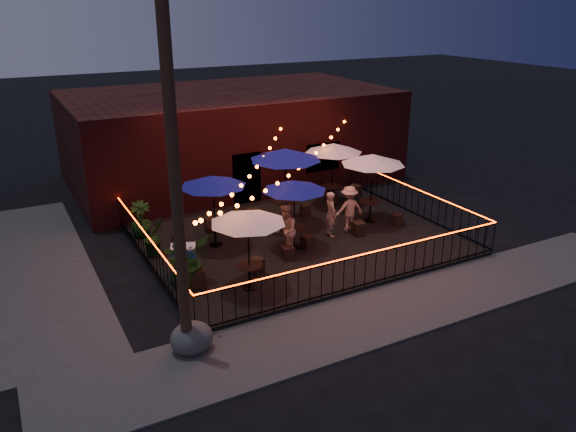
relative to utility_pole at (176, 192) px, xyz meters
name	(u,v)px	position (x,y,z in m)	size (l,w,h in m)	color
ground	(327,264)	(5.40, 2.60, -4.00)	(110.00, 110.00, 0.00)	black
patio	(296,240)	(5.40, 4.60, -3.92)	(10.00, 8.00, 0.15)	black
sidewalk	(391,311)	(5.40, -0.65, -3.98)	(18.00, 2.50, 0.05)	#41403C
brick_building	(231,135)	(6.40, 12.59, -2.00)	(14.00, 8.00, 4.00)	#3D1110
utility_pole	(176,192)	(0.00, 0.00, 0.00)	(0.26, 0.26, 8.00)	#342115
fence_front	(365,270)	(5.40, 0.60, -3.34)	(10.00, 0.04, 1.04)	black
fence_left	(150,253)	(0.40, 4.60, -3.34)	(0.04, 8.00, 1.04)	black
fence_right	(412,201)	(10.40, 4.60, -3.34)	(0.04, 8.00, 1.04)	black
festoon_lights	(273,178)	(4.39, 4.30, -1.48)	(10.02, 8.72, 1.32)	#FF5007
cafe_table_0	(248,218)	(2.51, 2.07, -1.74)	(2.16, 2.16, 2.31)	black
cafe_table_1	(213,182)	(2.76, 5.31, -1.67)	(2.47, 2.47, 2.39)	black
cafe_table_2	(294,187)	(4.96, 3.94, -1.76)	(2.52, 2.52, 2.29)	black
cafe_table_3	(285,155)	(5.70, 5.94, -1.30)	(2.64, 2.64, 2.79)	black
cafe_table_4	(373,160)	(8.54, 4.69, -1.55)	(2.43, 2.43, 2.52)	black
cafe_table_5	(334,149)	(8.32, 6.93, -1.61)	(2.89, 2.89, 2.46)	black
bistro_chair_0	(197,278)	(1.25, 2.89, -3.59)	(0.43, 0.43, 0.51)	black
bistro_chair_1	(256,266)	(3.10, 2.85, -3.63)	(0.37, 0.37, 0.44)	black
bistro_chair_2	(178,239)	(1.68, 5.89, -3.62)	(0.39, 0.39, 0.46)	black
bistro_chair_3	(212,225)	(3.06, 6.45, -3.60)	(0.43, 0.43, 0.51)	black
bistro_chair_4	(288,253)	(4.35, 3.22, -3.64)	(0.35, 0.35, 0.42)	black
bistro_chair_5	(308,242)	(5.32, 3.67, -3.64)	(0.36, 0.36, 0.43)	black
bistro_chair_6	(253,216)	(4.70, 6.55, -3.60)	(0.43, 0.43, 0.51)	black
bistro_chair_7	(305,210)	(6.75, 6.30, -3.65)	(0.34, 0.34, 0.40)	black
bistro_chair_8	(359,229)	(7.42, 3.80, -3.62)	(0.39, 0.39, 0.47)	black
bistro_chair_9	(397,220)	(9.17, 3.93, -3.65)	(0.33, 0.33, 0.40)	black
bistro_chair_10	(330,198)	(8.30, 7.00, -3.60)	(0.42, 0.42, 0.49)	black
bistro_chair_11	(355,191)	(9.58, 7.16, -3.60)	(0.43, 0.43, 0.51)	black
patron_a	(331,214)	(6.54, 4.22, -3.06)	(0.57, 0.38, 1.58)	tan
patron_b	(286,230)	(4.41, 3.48, -2.98)	(0.84, 0.66, 1.73)	#DFAB99
patron_c	(349,209)	(7.36, 4.33, -3.04)	(1.04, 0.60, 1.61)	tan
potted_shrub_a	(186,260)	(1.06, 3.13, -3.10)	(1.36, 1.18, 1.51)	#1E3B13
potted_shrub_b	(154,237)	(0.80, 5.50, -3.22)	(0.69, 0.55, 1.25)	#183B10
potted_shrub_c	(141,219)	(0.80, 7.21, -3.23)	(0.69, 0.69, 1.23)	#15350E
cooler	(184,260)	(1.16, 3.70, -3.37)	(0.84, 0.72, 0.94)	#1852AF
boulder	(192,338)	(0.14, 0.09, -3.63)	(0.95, 0.81, 0.74)	#4A4A45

